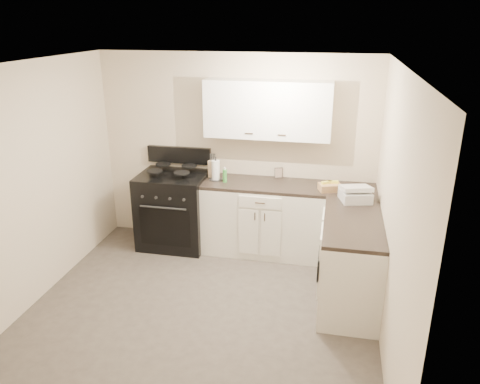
% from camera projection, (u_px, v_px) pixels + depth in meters
% --- Properties ---
extents(floor, '(3.60, 3.60, 0.00)m').
position_uv_depth(floor, '(200.00, 312.00, 4.89)').
color(floor, '#473F38').
rests_on(floor, ground).
extents(ceiling, '(3.60, 3.60, 0.00)m').
position_uv_depth(ceiling, '(192.00, 66.00, 4.02)').
color(ceiling, white).
rests_on(ceiling, wall_back).
extents(wall_back, '(3.60, 0.00, 3.60)m').
position_uv_depth(wall_back, '(236.00, 151.00, 6.10)').
color(wall_back, beige).
rests_on(wall_back, ground).
extents(wall_right, '(0.00, 3.60, 3.60)m').
position_uv_depth(wall_right, '(393.00, 216.00, 4.11)').
color(wall_right, beige).
rests_on(wall_right, ground).
extents(wall_left, '(0.00, 3.60, 3.60)m').
position_uv_depth(wall_left, '(28.00, 188.00, 4.80)').
color(wall_left, beige).
rests_on(wall_left, ground).
extents(wall_front, '(3.60, 0.00, 3.60)m').
position_uv_depth(wall_front, '(110.00, 309.00, 2.80)').
color(wall_front, beige).
rests_on(wall_front, ground).
extents(base_cabinets_back, '(1.55, 0.60, 0.90)m').
position_uv_depth(base_cabinets_back, '(264.00, 219.00, 6.03)').
color(base_cabinets_back, white).
rests_on(base_cabinets_back, floor).
extents(base_cabinets_right, '(0.60, 1.90, 0.90)m').
position_uv_depth(base_cabinets_right, '(349.00, 250.00, 5.23)').
color(base_cabinets_right, white).
rests_on(base_cabinets_right, floor).
extents(countertop_back, '(1.55, 0.60, 0.04)m').
position_uv_depth(countertop_back, '(264.00, 185.00, 5.86)').
color(countertop_back, black).
rests_on(countertop_back, base_cabinets_back).
extents(countertop_right, '(0.60, 1.90, 0.04)m').
position_uv_depth(countertop_right, '(353.00, 211.00, 5.06)').
color(countertop_right, black).
rests_on(countertop_right, base_cabinets_right).
extents(upper_cabinets, '(1.55, 0.30, 0.70)m').
position_uv_depth(upper_cabinets, '(268.00, 110.00, 5.68)').
color(upper_cabinets, white).
rests_on(upper_cabinets, wall_back).
extents(stove, '(0.87, 0.74, 1.05)m').
position_uv_depth(stove, '(174.00, 212.00, 6.23)').
color(stove, black).
rests_on(stove, floor).
extents(knife_block, '(0.11, 0.11, 0.22)m').
position_uv_depth(knife_block, '(213.00, 169.00, 6.05)').
color(knife_block, '#D4B182').
rests_on(knife_block, countertop_back).
extents(paper_towel, '(0.13, 0.13, 0.25)m').
position_uv_depth(paper_towel, '(216.00, 170.00, 5.95)').
color(paper_towel, white).
rests_on(paper_towel, countertop_back).
extents(soap_bottle, '(0.07, 0.07, 0.16)m').
position_uv_depth(soap_bottle, '(225.00, 176.00, 5.88)').
color(soap_bottle, green).
rests_on(soap_bottle, countertop_back).
extents(picture_frame, '(0.11, 0.07, 0.13)m').
position_uv_depth(picture_frame, '(279.00, 173.00, 6.04)').
color(picture_frame, black).
rests_on(picture_frame, countertop_back).
extents(wicker_basket, '(0.30, 0.25, 0.09)m').
position_uv_depth(wicker_basket, '(330.00, 187.00, 5.60)').
color(wicker_basket, tan).
rests_on(wicker_basket, countertop_right).
extents(countertop_grill, '(0.39, 0.37, 0.12)m').
position_uv_depth(countertop_grill, '(355.00, 196.00, 5.28)').
color(countertop_grill, silver).
rests_on(countertop_grill, countertop_right).
extents(oven_mitt_near, '(0.02, 0.13, 0.23)m').
position_uv_depth(oven_mitt_near, '(318.00, 269.00, 4.84)').
color(oven_mitt_near, black).
rests_on(oven_mitt_near, base_cabinets_right).
extents(oven_mitt_far, '(0.02, 0.14, 0.24)m').
position_uv_depth(oven_mitt_far, '(319.00, 257.00, 5.11)').
color(oven_mitt_far, black).
rests_on(oven_mitt_far, base_cabinets_right).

